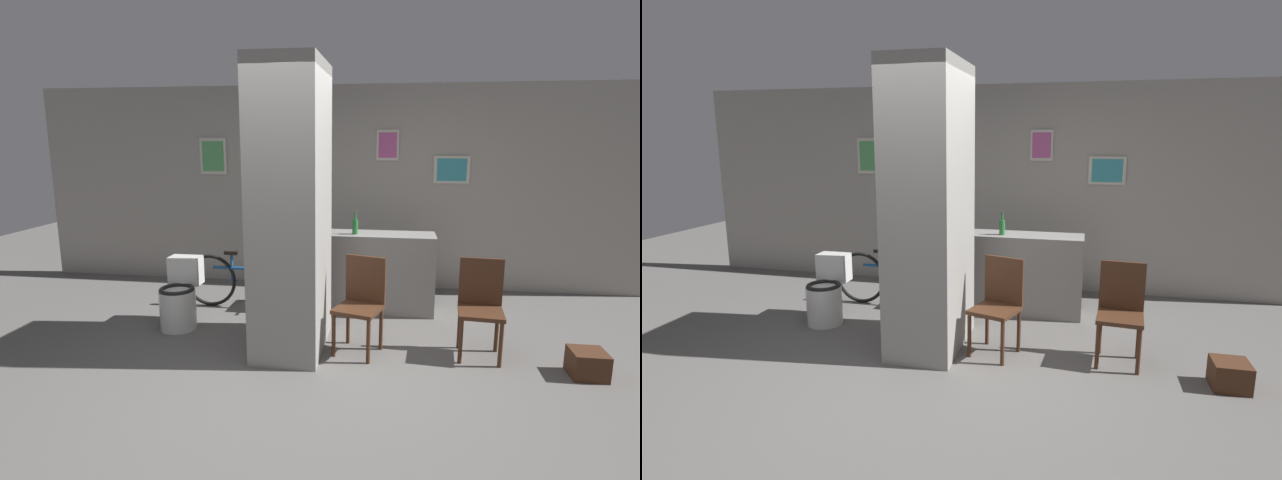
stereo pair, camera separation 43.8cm
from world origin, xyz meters
The scene contains 10 objects.
ground_plane centered at (0.00, 0.00, 0.00)m, with size 14.00×14.00×0.00m, color #5B5956.
wall_back centered at (0.00, 2.63, 1.30)m, with size 8.00×0.09×2.60m.
pillar_center centered at (-0.12, 0.52, 1.30)m, with size 0.63×1.04×2.60m.
counter_shelf centered at (0.55, 1.63, 0.45)m, with size 1.44×0.44×0.89m.
toilet centered at (-1.38, 0.83, 0.31)m, with size 0.37×0.53×0.71m.
chair_near_pillar centered at (0.52, 0.51, 0.48)m, with size 0.48×0.48×0.88m.
chair_by_doorway centered at (1.59, 0.58, 0.48)m, with size 0.42×0.42×0.88m.
bicycle centered at (-0.77, 1.50, 0.33)m, with size 1.68×0.42×0.67m.
bottle_tall centered at (0.38, 1.56, 0.99)m, with size 0.06×0.06×0.25m.
floor_crate centered at (2.42, 0.26, 0.11)m, with size 0.28×0.28×0.22m.
Camera 2 is at (1.22, -3.77, 1.95)m, focal length 28.00 mm.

